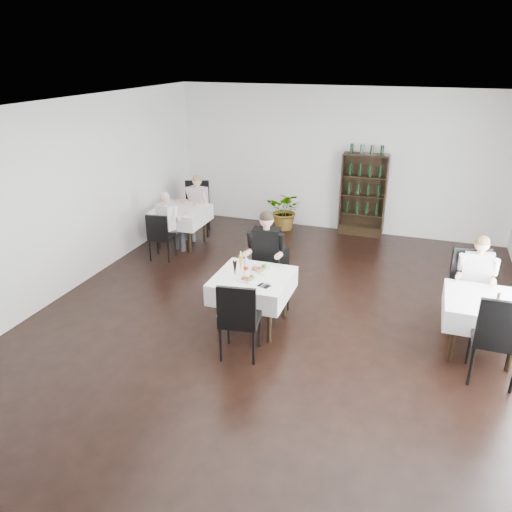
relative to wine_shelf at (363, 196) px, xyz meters
The scene contains 23 objects.
room_shell 4.40m from the wine_shelf, 97.92° to the right, with size 9.00×9.00×9.00m.
wine_shelf is the anchor object (origin of this frame).
main_table 4.41m from the wine_shelf, 101.78° to the right, with size 1.03×1.03×0.77m.
left_table 3.77m from the wine_shelf, 151.20° to the right, with size 0.98×0.98×0.77m.
right_table 4.54m from the wine_shelf, 62.38° to the right, with size 0.98×0.98×0.77m.
potted_tree 1.66m from the wine_shelf, behind, with size 0.77×0.67×0.86m, color #305F20.
main_chair_far 3.67m from the wine_shelf, 102.42° to the right, with size 0.52×0.52×0.89m.
main_chair_near 5.22m from the wine_shelf, 98.68° to the right, with size 0.55×0.56×1.06m.
left_chair_far 3.48m from the wine_shelf, 162.85° to the right, with size 0.65×0.65×1.11m.
left_chair_near 4.25m from the wine_shelf, 141.41° to the right, with size 0.47×0.47×0.91m.
right_chair_far 3.87m from the wine_shelf, 59.50° to the right, with size 0.62×0.63×1.14m.
right_chair_near 5.16m from the wine_shelf, 64.82° to the right, with size 0.52×0.53×1.15m.
diner_main 3.74m from the wine_shelf, 104.63° to the right, with size 0.59×0.60×1.48m.
diner_left_far 3.46m from the wine_shelf, 157.93° to the right, with size 0.55×0.58×1.32m.
diner_left_near 4.02m from the wine_shelf, 145.04° to the right, with size 0.54×0.57×1.24m.
diner_right_far 3.91m from the wine_shelf, 58.92° to the right, with size 0.54×0.55×1.36m.
plate_far 4.22m from the wine_shelf, 101.87° to the right, with size 0.29×0.29×0.09m.
plate_near 4.56m from the wine_shelf, 101.56° to the right, with size 0.27×0.27×0.07m.
pilsner_dark 4.54m from the wine_shelf, 104.42° to the right, with size 0.06×0.06×0.28m.
pilsner_lager 4.36m from the wine_shelf, 104.75° to the right, with size 0.07×0.07×0.30m.
coke_bottle 4.40m from the wine_shelf, 103.30° to the right, with size 0.07×0.07×0.28m.
napkin_cutlery 4.61m from the wine_shelf, 98.10° to the right, with size 0.19×0.17×0.02m.
pepper_mill 4.57m from the wine_shelf, 60.75° to the right, with size 0.04×0.04×0.10m, color black.
Camera 1 is at (1.80, -5.89, 3.67)m, focal length 35.00 mm.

